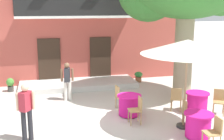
{
  "coord_description": "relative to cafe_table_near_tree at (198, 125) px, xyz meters",
  "views": [
    {
      "loc": [
        -2.01,
        -9.61,
        3.83
      ],
      "look_at": [
        0.91,
        1.61,
        1.3
      ],
      "focal_mm": 46.69,
      "sensor_mm": 36.0,
      "label": 1
    }
  ],
  "objects": [
    {
      "name": "cafe_table_middle",
      "position": [
        -1.43,
        2.22,
        0.0
      ],
      "size": [
        0.86,
        0.86,
        0.76
      ],
      "color": "#DB1984",
      "rests_on": "ground"
    },
    {
      "name": "entrance_step_platform",
      "position": [
        -2.64,
        6.48,
        -0.27
      ],
      "size": [
        5.58,
        1.9,
        0.25
      ],
      "primitive_type": "cube",
      "color": "silver",
      "rests_on": "ground"
    },
    {
      "name": "cafe_umbrella",
      "position": [
        -0.05,
        0.79,
        2.22
      ],
      "size": [
        2.9,
        2.9,
        2.85
      ],
      "color": "#997A56",
      "rests_on": "ground"
    },
    {
      "name": "cafe_chair_front_0",
      "position": [
        0.4,
        2.21,
        0.14
      ],
      "size": [
        0.55,
        0.55,
        0.91
      ],
      "color": "tan",
      "rests_on": "ground"
    },
    {
      "name": "cafe_chair_middle_0",
      "position": [
        -1.41,
        1.46,
        0.14
      ],
      "size": [
        0.42,
        0.42,
        0.91
      ],
      "color": "tan",
      "rests_on": "ground"
    },
    {
      "name": "pedestrian_near_entrance",
      "position": [
        -3.37,
        4.54,
        0.51
      ],
      "size": [
        0.53,
        0.38,
        1.6
      ],
      "color": "silver",
      "rests_on": "ground"
    },
    {
      "name": "ground_plane",
      "position": [
        -2.5,
        2.43,
        -0.39
      ],
      "size": [
        120.0,
        120.0,
        0.0
      ],
      "primitive_type": "plane",
      "color": "beige"
    },
    {
      "name": "building_facade",
      "position": [
        -2.64,
        9.41,
        3.36
      ],
      "size": [
        13.0,
        5.09,
        7.5
      ],
      "color": "#B24C42",
      "rests_on": "ground"
    },
    {
      "name": "cafe_table_front",
      "position": [
        1.08,
        1.9,
        0.0
      ],
      "size": [
        0.86,
        0.86,
        0.76
      ],
      "color": "#DB1984",
      "rests_on": "ground"
    },
    {
      "name": "cafe_chair_near_tree_0",
      "position": [
        0.06,
        0.75,
        0.14
      ],
      "size": [
        0.46,
        0.46,
        0.91
      ],
      "color": "tan",
      "rests_on": "ground"
    },
    {
      "name": "cafe_chair_near_tree_1",
      "position": [
        0.04,
        -0.75,
        0.14
      ],
      "size": [
        0.42,
        0.42,
        0.91
      ],
      "color": "tan",
      "rests_on": "ground"
    },
    {
      "name": "ground_planter_left",
      "position": [
        -5.78,
        6.47,
        -0.04
      ],
      "size": [
        0.35,
        0.35,
        0.64
      ],
      "color": "#47423D",
      "rests_on": "ground"
    },
    {
      "name": "ground_planter_right",
      "position": [
        0.5,
        6.64,
        -0.09
      ],
      "size": [
        0.41,
        0.41,
        0.54
      ],
      "color": "#995638",
      "rests_on": "ground"
    },
    {
      "name": "cafe_chair_front_1",
      "position": [
        1.76,
        1.56,
        0.14
      ],
      "size": [
        0.55,
        0.55,
        0.91
      ],
      "color": "tan",
      "rests_on": "ground"
    },
    {
      "name": "cafe_chair_middle_1",
      "position": [
        -1.57,
        2.96,
        0.14
      ],
      "size": [
        0.43,
        0.43,
        0.91
      ],
      "color": "tan",
      "rests_on": "ground"
    },
    {
      "name": "pedestrian_mid_plaza",
      "position": [
        -4.91,
        1.08,
        0.58
      ],
      "size": [
        0.53,
        0.4,
        1.71
      ],
      "color": "#232328",
      "rests_on": "ground"
    },
    {
      "name": "cafe_table_near_tree",
      "position": [
        0.0,
        0.0,
        0.0
      ],
      "size": [
        0.86,
        0.86,
        0.76
      ],
      "color": "#DB1984",
      "rests_on": "ground"
    }
  ]
}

